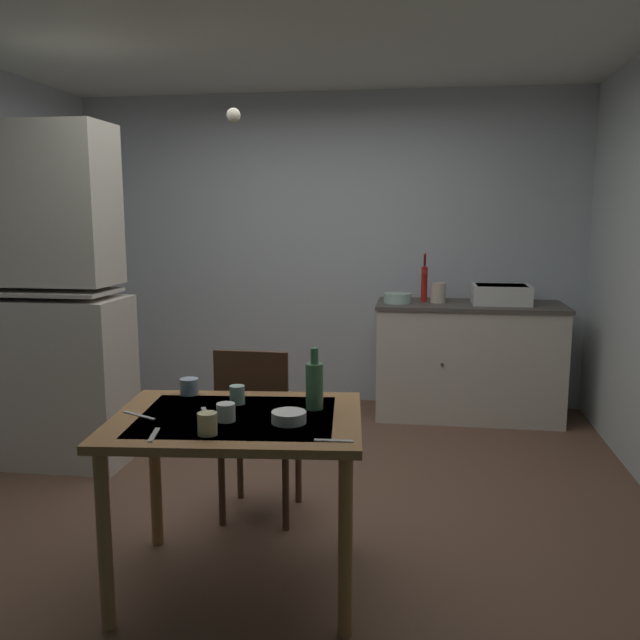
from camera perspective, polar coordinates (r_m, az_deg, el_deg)
The scene contains 22 objects.
ground_plane at distance 3.99m, azimuth -3.83°, elevation -14.76°, with size 5.28×5.28×0.00m, color brown.
wall_back at distance 5.71m, azimuth 0.56°, elevation 6.05°, with size 4.38×0.10×2.61m, color silver.
ceiling_slab at distance 3.79m, azimuth -4.30°, elevation 25.13°, with size 4.38×4.17×0.10m, color silver.
hutch_cabinet at distance 4.60m, azimuth -22.83°, elevation 0.92°, with size 1.06×0.50×2.17m.
counter_cabinet at distance 5.42m, azimuth 12.65°, elevation -3.39°, with size 1.46×0.64×0.92m.
sink_basin at distance 5.35m, azimuth 15.33°, elevation 2.16°, with size 0.44×0.34×0.15m.
hand_pump at distance 5.35m, azimuth 8.98°, elevation 3.36°, with size 0.05×0.27×0.39m.
mixing_bowl_counter at distance 5.27m, azimuth 6.69°, elevation 1.90°, with size 0.22×0.22×0.08m, color #ADD1C1.
stoneware_crock at distance 5.32m, azimuth 10.15°, elevation 2.33°, with size 0.12×0.12×0.16m, color beige.
dining_table at distance 2.89m, azimuth -7.15°, elevation -10.21°, with size 1.13×0.90×0.77m.
chair_far_side at distance 3.53m, azimuth -5.42°, elevation -9.52°, with size 0.40×0.40×0.94m.
serving_bowl_wide at distance 2.74m, azimuth -2.70°, elevation -8.36°, with size 0.14×0.14×0.05m, color white.
teacup_cream at distance 3.01m, azimuth -7.23°, elevation -6.42°, with size 0.07×0.07×0.08m, color #ADD1C1.
mug_tall at distance 2.62m, azimuth -9.58°, elevation -8.82°, with size 0.08×0.08×0.09m, color beige.
mug_dark at distance 2.78m, azimuth -8.12°, elevation -7.88°, with size 0.08×0.08×0.07m, color white.
teacup_mint at distance 3.21m, azimuth -11.20°, elevation -5.64°, with size 0.09×0.09×0.08m, color #9EB2C6.
glass_bottle at distance 2.90m, azimuth -0.48°, elevation -5.57°, with size 0.08×0.08×0.27m.
table_knife at distance 2.93m, azimuth -15.34°, elevation -7.93°, with size 0.19×0.02×0.01m, color silver.
teaspoon_near_bowl at distance 2.67m, azimuth -14.13°, elevation -9.58°, with size 0.16×0.02×0.01m, color beige.
teaspoon_by_cup at distance 2.53m, azimuth 1.20°, elevation -10.36°, with size 0.15×0.02×0.01m, color beige.
serving_spoon at distance 2.91m, azimuth -9.86°, elevation -7.86°, with size 0.15×0.02×0.01m, color beige.
pendant_bulb at distance 3.93m, azimuth -7.47°, elevation 17.11°, with size 0.08×0.08×0.08m, color #F9EFCC.
Camera 1 is at (0.80, -3.56, 1.62)m, focal length 37.12 mm.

